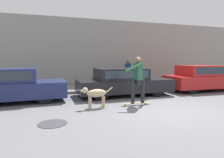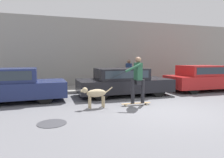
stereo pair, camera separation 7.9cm
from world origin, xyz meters
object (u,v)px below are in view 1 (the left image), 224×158
object	(u,v)px
parked_car_0	(5,86)
parked_car_1	(123,82)
parked_car_2	(201,78)
pedestrian_with_bag	(128,71)
skateboarder	(138,78)
dog	(95,94)

from	to	relation	value
parked_car_0	parked_car_1	xyz separation A→B (m)	(4.96, 0.00, -0.03)
parked_car_2	pedestrian_with_bag	distance (m)	4.23
parked_car_2	skateboarder	xyz separation A→B (m)	(-4.86, -2.07, 0.36)
parked_car_2	skateboarder	bearing A→B (deg)	-154.98
parked_car_0	pedestrian_with_bag	bearing A→B (deg)	22.05
parked_car_0	parked_car_2	xyz separation A→B (m)	(9.57, 0.00, 0.01)
parked_car_0	parked_car_1	distance (m)	4.96
parked_car_0	dog	xyz separation A→B (m)	(3.13, -1.95, -0.16)
parked_car_0	dog	size ratio (longest dim) A/B	3.82
parked_car_0	parked_car_2	distance (m)	9.57
dog	skateboarder	size ratio (longest dim) A/B	0.47
parked_car_0	skateboarder	distance (m)	5.15
skateboarder	dog	bearing A→B (deg)	-1.84
parked_car_0	parked_car_2	world-z (taller)	parked_car_2
parked_car_2	dog	distance (m)	6.73
dog	skateboarder	bearing A→B (deg)	172.28
pedestrian_with_bag	dog	bearing A→B (deg)	-134.23
pedestrian_with_bag	parked_car_0	bearing A→B (deg)	-166.05
parked_car_0	skateboarder	world-z (taller)	skateboarder
parked_car_0	dog	world-z (taller)	parked_car_0
pedestrian_with_bag	parked_car_2	bearing A→B (deg)	-51.05
parked_car_0	dog	bearing A→B (deg)	-33.42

